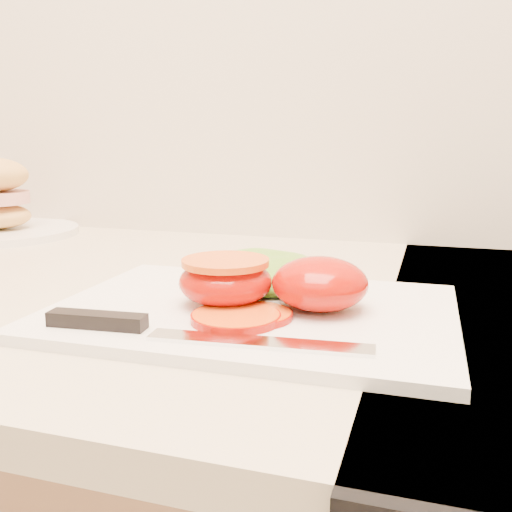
% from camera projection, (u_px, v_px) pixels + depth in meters
% --- Properties ---
extents(cutting_board, '(0.36, 0.26, 0.01)m').
position_uv_depth(cutting_board, '(253.00, 312.00, 0.52)').
color(cutting_board, white).
rests_on(cutting_board, counter).
extents(tomato_half_dome, '(0.09, 0.09, 0.05)m').
position_uv_depth(tomato_half_dome, '(320.00, 283.00, 0.51)').
color(tomato_half_dome, '#B61900').
rests_on(tomato_half_dome, cutting_board).
extents(tomato_half_cut, '(0.09, 0.09, 0.04)m').
position_uv_depth(tomato_half_cut, '(226.00, 280.00, 0.52)').
color(tomato_half_cut, '#B61900').
rests_on(tomato_half_cut, cutting_board).
extents(tomato_slice_0, '(0.07, 0.07, 0.01)m').
position_uv_depth(tomato_slice_0, '(236.00, 317.00, 0.48)').
color(tomato_slice_0, orange).
rests_on(tomato_slice_0, cutting_board).
extents(tomato_slice_1, '(0.06, 0.06, 0.01)m').
position_uv_depth(tomato_slice_1, '(253.00, 315.00, 0.49)').
color(tomato_slice_1, orange).
rests_on(tomato_slice_1, cutting_board).
extents(lettuce_leaf_0, '(0.18, 0.14, 0.03)m').
position_uv_depth(lettuce_leaf_0, '(260.00, 272.00, 0.59)').
color(lettuce_leaf_0, '#60AE2E').
rests_on(lettuce_leaf_0, cutting_board).
extents(lettuce_leaf_1, '(0.12, 0.09, 0.02)m').
position_uv_depth(lettuce_leaf_1, '(303.00, 276.00, 0.58)').
color(lettuce_leaf_1, '#60AE2E').
rests_on(lettuce_leaf_1, cutting_board).
extents(knife, '(0.26, 0.04, 0.01)m').
position_uv_depth(knife, '(157.00, 328.00, 0.45)').
color(knife, silver).
rests_on(knife, cutting_board).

